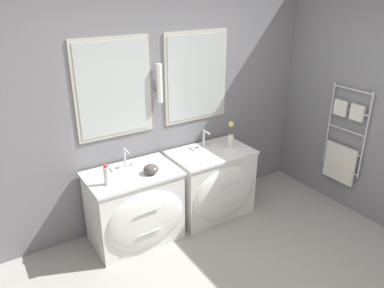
# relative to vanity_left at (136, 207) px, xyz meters

# --- Properties ---
(wall_back) EXTENTS (5.40, 0.14, 2.60)m
(wall_back) POSITION_rel_vanity_left_xyz_m (0.53, 0.39, 0.91)
(wall_back) COLOR slate
(wall_back) RESTS_ON ground_plane
(wall_right) EXTENTS (0.13, 3.62, 2.60)m
(wall_right) POSITION_rel_vanity_left_xyz_m (2.46, -0.60, 0.89)
(wall_right) COLOR slate
(wall_right) RESTS_ON ground_plane
(vanity_left) EXTENTS (0.92, 0.66, 0.78)m
(vanity_left) POSITION_rel_vanity_left_xyz_m (0.00, 0.00, 0.00)
(vanity_left) COLOR white
(vanity_left) RESTS_ON ground_plane
(vanity_right) EXTENTS (0.92, 0.66, 0.78)m
(vanity_right) POSITION_rel_vanity_left_xyz_m (0.97, 0.00, 0.00)
(vanity_right) COLOR white
(vanity_right) RESTS_ON ground_plane
(faucet_left) EXTENTS (0.17, 0.13, 0.21)m
(faucet_left) POSITION_rel_vanity_left_xyz_m (0.00, 0.18, 0.48)
(faucet_left) COLOR silver
(faucet_left) RESTS_ON vanity_left
(faucet_right) EXTENTS (0.17, 0.13, 0.21)m
(faucet_right) POSITION_rel_vanity_left_xyz_m (0.97, 0.18, 0.48)
(faucet_right) COLOR silver
(faucet_right) RESTS_ON vanity_right
(toiletry_bottle) EXTENTS (0.06, 0.06, 0.20)m
(toiletry_bottle) POSITION_rel_vanity_left_xyz_m (-0.29, -0.06, 0.48)
(toiletry_bottle) COLOR silver
(toiletry_bottle) RESTS_ON vanity_left
(amenity_bowl) EXTENTS (0.15, 0.15, 0.09)m
(amenity_bowl) POSITION_rel_vanity_left_xyz_m (0.16, -0.08, 0.43)
(amenity_bowl) COLOR #4C4742
(amenity_bowl) RESTS_ON vanity_left
(flower_vase) EXTENTS (0.07, 0.07, 0.32)m
(flower_vase) POSITION_rel_vanity_left_xyz_m (1.22, 0.02, 0.51)
(flower_vase) COLOR silver
(flower_vase) RESTS_ON vanity_right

